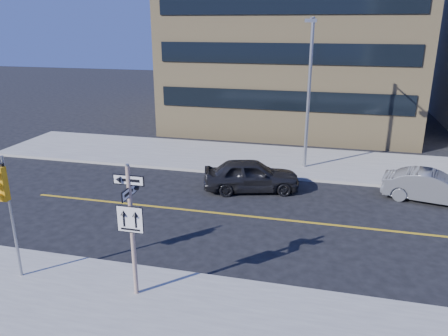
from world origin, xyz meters
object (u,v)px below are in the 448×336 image
(parked_car_b, at_px, (432,187))
(streetlight_a, at_px, (309,85))
(parked_car_a, at_px, (251,175))
(traffic_signal, at_px, (4,193))
(sign_pole, at_px, (131,224))

(parked_car_b, xyz_separation_m, streetlight_a, (-5.98, 3.08, 4.05))
(parked_car_a, height_order, streetlight_a, streetlight_a)
(traffic_signal, bearing_deg, sign_pole, 2.11)
(sign_pole, xyz_separation_m, traffic_signal, (-4.00, -0.15, 0.59))
(sign_pole, height_order, parked_car_a, sign_pole)
(traffic_signal, bearing_deg, parked_car_a, 59.58)
(streetlight_a, bearing_deg, traffic_signal, -120.80)
(parked_car_a, bearing_deg, sign_pole, 154.50)
(parked_car_a, relative_size, streetlight_a, 0.58)
(sign_pole, distance_m, streetlight_a, 14.05)
(sign_pole, xyz_separation_m, streetlight_a, (4.00, 13.27, 2.32))
(parked_car_a, relative_size, parked_car_b, 1.08)
(parked_car_b, bearing_deg, traffic_signal, 138.56)
(sign_pole, relative_size, parked_car_b, 0.95)
(sign_pole, bearing_deg, traffic_signal, -177.89)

